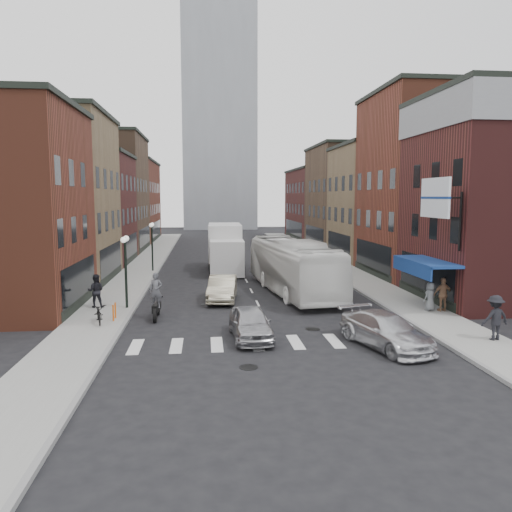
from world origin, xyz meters
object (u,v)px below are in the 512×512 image
Objects in this scene: bike_rack at (114,312)px; box_truck at (225,248)px; ped_right_b at (443,294)px; sedan_left_near at (250,323)px; streetlamp_near at (125,258)px; streetlamp_far at (152,237)px; sedan_left_far at (222,288)px; ped_right_a at (495,318)px; billboard_sign at (437,199)px; curb_car at (386,331)px; ped_left_solo at (96,291)px; transit_bus at (293,266)px; parked_bicycle at (99,313)px; motorcycle_rider at (156,298)px; ped_right_c at (430,297)px.

bike_rack is 18.00m from box_truck.
sedan_left_near is at bearing 15.84° from ped_right_b.
streetlamp_near is at bearing 131.99° from sedan_left_near.
sedan_left_near is (6.31, -20.28, -2.21)m from streetlamp_far.
ped_right_a is (11.29, -10.00, 0.37)m from sedan_left_far.
streetlamp_near is at bearing -33.99° from ped_right_a.
streetlamp_far reaches higher than sedan_left_near.
sedan_left_far is 2.36× the size of ped_right_a.
billboard_sign is 8.25m from curb_car.
streetlamp_near is at bearing -90.00° from streetlamp_far.
ped_left_solo is at bearing 172.34° from streetlamp_near.
ped_right_a is at bearing -67.86° from transit_bus.
curb_car is at bearing -132.30° from billboard_sign.
billboard_sign is 13.12m from sedan_left_far.
ped_right_b is at bearing 40.72° from billboard_sign.
curb_car is (12.00, -5.40, 0.15)m from bike_rack.
billboard_sign is 17.68m from parked_bicycle.
motorcycle_rider reaches higher than ped_left_solo.
streetlamp_near is at bearing 167.65° from billboard_sign.
motorcycle_rider is at bearing -149.75° from transit_bus.
parked_bicycle is at bearing -103.74° from streetlamp_near.
parked_bicycle is 1.20× the size of ped_right_c.
box_truck is at bearing 86.89° from curb_car.
box_truck is at bearing 104.50° from transit_bus.
ped_right_c is at bearing 17.65° from sedan_left_near.
ped_left_solo is at bearing -117.98° from box_truck.
bike_rack is 7.43m from sedan_left_near.
ped_right_a is 1.25× the size of ped_right_c.
streetlamp_far is 16.42m from motorcycle_rider.
streetlamp_near is at bearing 61.42° from parked_bicycle.
sedan_left_far is at bearing 20.45° from streetlamp_near.
billboard_sign is 5.32m from ped_right_c.
streetlamp_near is at bearing -112.04° from box_truck.
sedan_left_near is 5.79m from curb_car.
sedan_left_far is 12.53m from ped_right_b.
ped_right_b is at bearing -50.27° from transit_bus.
streetlamp_far is 25.15m from curb_car.
sedan_left_far is (5.36, 2.00, -2.16)m from streetlamp_near.
curb_car is at bearing 43.45° from ped_right_b.
bike_rack is 12.27m from transit_bus.
streetlamp_near reaches higher than ped_right_a.
parked_bicycle is at bearing -110.32° from box_truck.
billboard_sign is 6.77m from ped_right_a.
sedan_left_near is at bearing -163.97° from billboard_sign.
streetlamp_far is at bearing 72.47° from parked_bicycle.
streetlamp_near is 0.85× the size of curb_car.
streetlamp_far is at bearing 89.31° from bike_rack.
ped_right_b is at bearing -101.99° from ped_right_a.
sedan_left_far is at bearing 104.92° from curb_car.
streetlamp_far is 16.87m from bike_rack.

